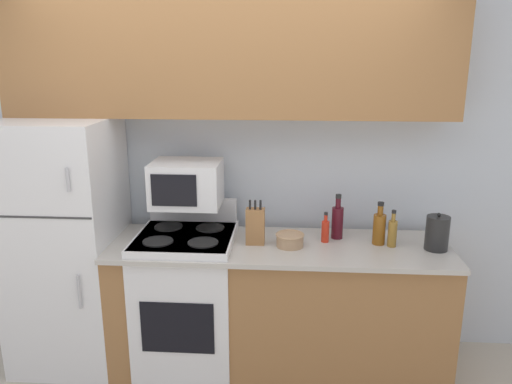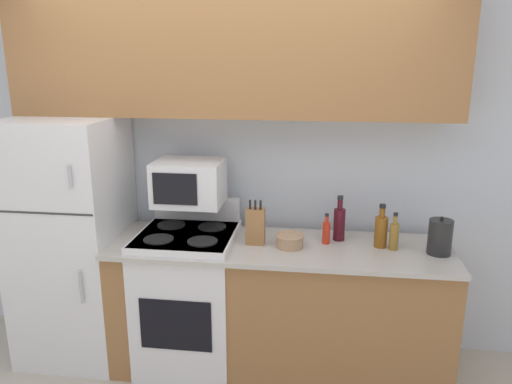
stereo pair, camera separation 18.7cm
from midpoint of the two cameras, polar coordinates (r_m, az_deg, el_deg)
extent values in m
cube|color=silver|center=(3.54, -4.17, 2.36)|extent=(8.00, 0.05, 2.55)
cube|color=#9E6B3D|center=(3.43, 1.00, -13.14)|extent=(2.18, 0.63, 0.87)
cube|color=#BCB7AD|center=(3.22, 1.02, -6.29)|extent=(2.18, 0.67, 0.03)
cube|color=white|center=(3.64, -22.21, -5.55)|extent=(0.69, 0.68, 1.68)
cube|color=#383838|center=(3.26, -25.29, -2.61)|extent=(0.67, 0.01, 0.01)
cylinder|color=#B7B7BC|center=(3.08, -22.37, 1.28)|extent=(0.02, 0.02, 0.14)
cylinder|color=#B7B7BC|center=(3.31, -21.12, -10.64)|extent=(0.02, 0.02, 0.22)
cube|color=#9E6B3D|center=(3.26, -4.93, 15.11)|extent=(2.87, 0.33, 0.75)
cube|color=white|center=(3.48, -9.38, -12.19)|extent=(0.63, 0.63, 0.94)
cube|color=black|center=(3.22, -10.69, -15.06)|extent=(0.46, 0.01, 0.34)
cube|color=#2D2D2D|center=(3.29, -9.74, -4.96)|extent=(0.61, 0.60, 0.01)
cube|color=white|center=(3.54, -8.68, -1.99)|extent=(0.61, 0.06, 0.16)
cylinder|color=black|center=(3.20, -12.81, -5.54)|extent=(0.19, 0.19, 0.01)
cylinder|color=black|center=(3.13, -7.79, -5.76)|extent=(0.19, 0.19, 0.01)
cylinder|color=black|center=(3.45, -11.51, -3.92)|extent=(0.19, 0.19, 0.01)
cylinder|color=black|center=(3.38, -6.85, -4.09)|extent=(0.19, 0.19, 0.01)
cube|color=white|center=(3.32, -9.52, 0.96)|extent=(0.45, 0.35, 0.29)
cube|color=black|center=(3.16, -11.05, 0.16)|extent=(0.29, 0.01, 0.20)
cube|color=#9E6B3D|center=(3.19, -1.76, -3.97)|extent=(0.12, 0.08, 0.23)
cylinder|color=black|center=(3.14, -2.40, -1.48)|extent=(0.01, 0.01, 0.06)
cylinder|color=black|center=(3.14, -1.80, -1.49)|extent=(0.01, 0.01, 0.06)
cylinder|color=black|center=(3.13, -1.19, -1.50)|extent=(0.01, 0.01, 0.06)
cylinder|color=tan|center=(3.18, 2.21, -5.57)|extent=(0.17, 0.17, 0.08)
torus|color=tan|center=(3.16, 2.22, -4.91)|extent=(0.18, 0.18, 0.01)
cylinder|color=brown|center=(3.26, 12.31, -4.22)|extent=(0.08, 0.08, 0.20)
cylinder|color=brown|center=(3.22, 12.44, -2.06)|extent=(0.04, 0.04, 0.06)
cylinder|color=black|center=(3.21, 12.48, -1.35)|extent=(0.04, 0.04, 0.02)
cylinder|color=red|center=(3.25, 6.29, -4.53)|extent=(0.05, 0.05, 0.14)
cylinder|color=red|center=(3.22, 6.34, -3.00)|extent=(0.02, 0.02, 0.04)
cylinder|color=black|center=(3.22, 6.35, -2.49)|extent=(0.02, 0.03, 0.02)
cylinder|color=olive|center=(3.25, 13.73, -4.68)|extent=(0.06, 0.06, 0.17)
cylinder|color=olive|center=(3.21, 13.85, -2.83)|extent=(0.03, 0.03, 0.05)
cylinder|color=black|center=(3.20, 13.89, -2.22)|extent=(0.03, 0.03, 0.02)
cylinder|color=#470F19|center=(3.32, 7.69, -3.54)|extent=(0.08, 0.08, 0.21)
cylinder|color=#470F19|center=(3.28, 7.78, -1.26)|extent=(0.03, 0.03, 0.07)
cylinder|color=black|center=(3.26, 7.81, -0.50)|extent=(0.04, 0.04, 0.02)
cylinder|color=black|center=(3.27, 18.47, -4.49)|extent=(0.14, 0.14, 0.22)
sphere|color=black|center=(3.23, 18.65, -2.49)|extent=(0.02, 0.02, 0.02)
camera|label=1|loc=(0.09, -91.73, -0.47)|focal=35.00mm
camera|label=2|loc=(0.09, 88.27, 0.47)|focal=35.00mm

